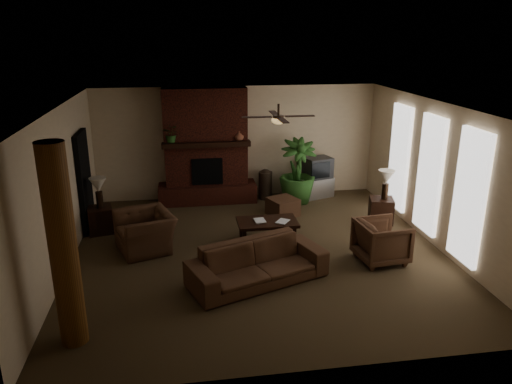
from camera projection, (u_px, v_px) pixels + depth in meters
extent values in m
plane|color=#4C3B26|center=(259.00, 253.00, 9.41)|extent=(7.00, 7.00, 0.00)
plane|color=silver|center=(259.00, 107.00, 8.53)|extent=(7.00, 7.00, 0.00)
plane|color=beige|center=(237.00, 143.00, 12.25)|extent=(7.00, 0.00, 7.00)
plane|color=beige|center=(307.00, 271.00, 5.68)|extent=(7.00, 0.00, 7.00)
plane|color=beige|center=(60.00, 192.00, 8.46)|extent=(0.00, 7.00, 7.00)
plane|color=beige|center=(437.00, 175.00, 9.47)|extent=(0.00, 7.00, 7.00)
cube|color=#552116|center=(206.00, 146.00, 11.90)|extent=(2.00, 0.50, 2.80)
cube|color=#552116|center=(208.00, 193.00, 12.18)|extent=(2.40, 0.70, 0.45)
cube|color=black|center=(207.00, 172.00, 11.84)|extent=(0.75, 0.04, 0.65)
cube|color=black|center=(206.00, 144.00, 11.61)|extent=(2.10, 0.28, 0.12)
cube|color=white|center=(399.00, 158.00, 10.98)|extent=(0.08, 0.85, 2.35)
cube|color=white|center=(429.00, 175.00, 9.67)|extent=(0.08, 0.85, 2.35)
cube|color=white|center=(469.00, 197.00, 8.36)|extent=(0.08, 0.85, 2.35)
cylinder|color=brown|center=(63.00, 248.00, 6.29)|extent=(0.36, 0.36, 2.80)
cube|color=black|center=(85.00, 181.00, 10.27)|extent=(0.10, 1.00, 2.10)
cylinder|color=black|center=(278.00, 111.00, 8.91)|extent=(0.04, 0.04, 0.24)
cylinder|color=black|center=(278.00, 117.00, 8.94)|extent=(0.20, 0.20, 0.06)
ellipsoid|color=#F2BF72|center=(278.00, 120.00, 8.96)|extent=(0.26, 0.26, 0.14)
cube|color=black|center=(300.00, 116.00, 9.00)|extent=(0.55, 0.12, 0.01)
cube|color=black|center=(257.00, 117.00, 8.88)|extent=(0.55, 0.12, 0.01)
cube|color=black|center=(274.00, 113.00, 9.32)|extent=(0.12, 0.55, 0.01)
cube|color=black|center=(283.00, 120.00, 8.57)|extent=(0.12, 0.55, 0.01)
imported|color=#523523|center=(258.00, 257.00, 8.18)|extent=(2.43, 1.47, 0.91)
imported|color=#523523|center=(145.00, 225.00, 9.42)|extent=(1.06, 1.31, 0.99)
imported|color=#523523|center=(382.00, 239.00, 8.94)|extent=(0.87, 0.92, 0.86)
cube|color=black|center=(267.00, 222.00, 9.83)|extent=(1.20, 0.70, 0.06)
cube|color=black|center=(244.00, 238.00, 9.59)|extent=(0.07, 0.07, 0.37)
cube|color=black|center=(294.00, 235.00, 9.73)|extent=(0.07, 0.07, 0.37)
cube|color=black|center=(241.00, 229.00, 10.06)|extent=(0.07, 0.07, 0.37)
cube|color=black|center=(289.00, 226.00, 10.20)|extent=(0.07, 0.07, 0.37)
cube|color=#523523|center=(283.00, 207.00, 11.28)|extent=(0.79, 0.79, 0.40)
cube|color=silver|center=(315.00, 187.00, 12.52)|extent=(0.97, 0.77, 0.50)
cube|color=#333436|center=(318.00, 168.00, 12.41)|extent=(0.76, 0.66, 0.52)
cube|color=black|center=(321.00, 170.00, 12.17)|extent=(0.51, 0.17, 0.40)
cylinder|color=#32251C|center=(265.00, 185.00, 12.35)|extent=(0.34, 0.34, 0.70)
sphere|color=#32251C|center=(265.00, 176.00, 12.27)|extent=(0.34, 0.34, 0.34)
imported|color=#2E5B24|center=(297.00, 185.00, 12.08)|extent=(0.98, 1.64, 0.89)
cube|color=black|center=(100.00, 220.00, 10.29)|extent=(0.60, 0.60, 0.55)
cylinder|color=black|center=(100.00, 200.00, 10.15)|extent=(0.15, 0.15, 0.35)
cone|color=beige|center=(98.00, 185.00, 10.05)|extent=(0.38, 0.38, 0.30)
cube|color=black|center=(381.00, 210.00, 10.84)|extent=(0.61, 0.61, 0.55)
cylinder|color=black|center=(385.00, 191.00, 10.69)|extent=(0.18, 0.18, 0.35)
cone|color=beige|center=(386.00, 177.00, 10.59)|extent=(0.46, 0.46, 0.30)
imported|color=#2E5B24|center=(172.00, 136.00, 11.46)|extent=(0.47, 0.50, 0.33)
imported|color=#96553C|center=(239.00, 136.00, 11.71)|extent=(0.26, 0.27, 0.22)
imported|color=#999999|center=(255.00, 215.00, 9.72)|extent=(0.22, 0.04, 0.29)
imported|color=#999999|center=(278.00, 214.00, 9.76)|extent=(0.19, 0.14, 0.29)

